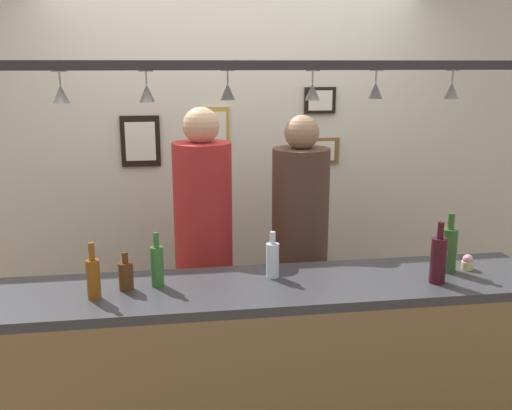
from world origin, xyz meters
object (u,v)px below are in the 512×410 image
bottle_champagne_green (449,249)px  cupcake (468,262)px  picture_frame_crest (216,126)px  person_middle_brown_shirt (300,229)px  person_left_red_shirt (203,228)px  picture_frame_upper_small (320,100)px  picture_frame_lower_pair (318,151)px  bottle_soda_clear (273,259)px  bottle_beer_green_import (157,265)px  picture_frame_caricature (140,141)px  bottle_wine_dark_red (438,259)px  bottle_beer_brown_stubby (126,275)px  bottle_beer_amber_tall (93,277)px

bottle_champagne_green → cupcake: bearing=4.5°
picture_frame_crest → person_middle_brown_shirt: bearing=-56.8°
person_left_red_shirt → picture_frame_upper_small: size_ratio=8.09×
bottle_champagne_green → picture_frame_crest: (-1.04, 1.37, 0.48)m
picture_frame_crest → picture_frame_lower_pair: (0.72, 0.00, -0.18)m
picture_frame_upper_small → bottle_soda_clear: bearing=-113.3°
person_middle_brown_shirt → bottle_soda_clear: person_middle_brown_shirt is taller
bottle_beer_green_import → picture_frame_upper_small: (1.12, 1.35, 0.66)m
person_left_red_shirt → bottle_champagne_green: person_left_red_shirt is taller
person_middle_brown_shirt → picture_frame_caricature: size_ratio=5.08×
bottle_champagne_green → picture_frame_upper_small: picture_frame_upper_small is taller
picture_frame_caricature → bottle_wine_dark_red: bearing=-46.6°
bottle_soda_clear → picture_frame_upper_small: (0.57, 1.32, 0.68)m
person_left_red_shirt → bottle_beer_brown_stubby: bearing=-119.7°
person_left_red_shirt → picture_frame_caricature: person_left_red_shirt is taller
cupcake → picture_frame_caricature: (-1.66, 1.36, 0.47)m
picture_frame_crest → person_left_red_shirt: bearing=-101.7°
bottle_soda_clear → picture_frame_lower_pair: picture_frame_lower_pair is taller
bottle_soda_clear → bottle_champagne_green: bearing=-3.2°
bottle_wine_dark_red → picture_frame_lower_pair: picture_frame_lower_pair is taller
picture_frame_upper_small → picture_frame_caricature: 1.26m
picture_frame_crest → picture_frame_caricature: picture_frame_crest is taller
bottle_beer_green_import → bottle_champagne_green: 1.44m
bottle_beer_green_import → bottle_wine_dark_red: (1.32, -0.16, 0.01)m
bottle_wine_dark_red → bottle_beer_brown_stubby: 1.47m
person_middle_brown_shirt → bottle_beer_amber_tall: size_ratio=6.64×
picture_frame_lower_pair → bottle_beer_amber_tall: bearing=-133.6°
picture_frame_crest → bottle_wine_dark_red: bearing=-58.6°
picture_frame_crest → bottle_champagne_green: bearing=-52.7°
bottle_beer_amber_tall → picture_frame_caricature: bearing=83.5°
bottle_beer_brown_stubby → bottle_beer_amber_tall: (-0.13, -0.09, 0.03)m
bottle_soda_clear → picture_frame_crest: bearing=96.8°
person_left_red_shirt → bottle_wine_dark_red: (1.06, -0.84, 0.04)m
bottle_beer_amber_tall → picture_frame_upper_small: (1.40, 1.46, 0.67)m
bottle_beer_green_import → cupcake: 1.55m
person_left_red_shirt → picture_frame_lower_pair: (0.86, 0.67, 0.34)m
person_middle_brown_shirt → bottle_soda_clear: bearing=-113.8°
bottle_beer_green_import → picture_frame_crest: 1.49m
bottle_beer_brown_stubby → bottle_beer_amber_tall: 0.16m
bottle_soda_clear → picture_frame_lower_pair: (0.56, 1.32, 0.32)m
bottle_beer_brown_stubby → picture_frame_upper_small: picture_frame_upper_small is taller
bottle_champagne_green → cupcake: size_ratio=3.85×
bottle_champagne_green → cupcake: (0.11, 0.01, -0.08)m
bottle_champagne_green → cupcake: bottle_champagne_green is taller
bottle_beer_amber_tall → picture_frame_lower_pair: 2.05m
picture_frame_crest → picture_frame_lower_pair: 0.74m
bottle_wine_dark_red → picture_frame_caricature: size_ratio=0.88×
bottle_beer_amber_tall → picture_frame_crest: (0.67, 1.46, 0.50)m
bottle_beer_green_import → picture_frame_lower_pair: size_ratio=0.87×
picture_frame_crest → picture_frame_caricature: 0.52m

